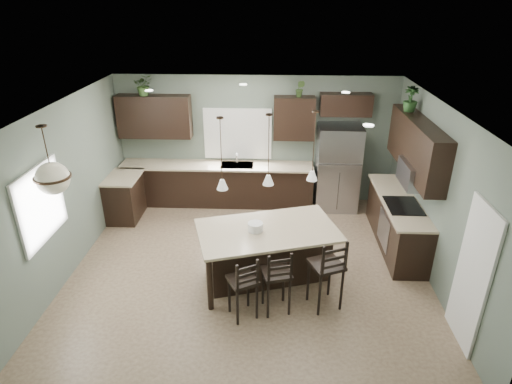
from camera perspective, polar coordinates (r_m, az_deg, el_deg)
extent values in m
plane|color=#9E8466|center=(7.57, -0.90, -9.89)|extent=(6.00, 6.00, 0.00)
cube|color=white|center=(6.26, 26.87, -10.00)|extent=(0.04, 0.82, 2.04)
cube|color=white|center=(9.38, -2.45, 7.78)|extent=(1.35, 0.02, 1.00)
cube|color=white|center=(6.94, -26.86, -1.48)|extent=(0.02, 1.10, 1.00)
cube|color=black|center=(9.32, -17.10, -0.75)|extent=(0.60, 0.90, 0.90)
cube|color=beige|center=(9.13, -17.35, 1.90)|extent=(0.66, 0.96, 0.04)
cube|color=black|center=(9.55, -5.16, 0.97)|extent=(4.20, 0.60, 0.90)
cube|color=beige|center=(9.35, -5.29, 3.55)|extent=(4.20, 0.66, 0.04)
cube|color=gray|center=(9.30, -2.53, 3.60)|extent=(0.70, 0.45, 0.01)
cylinder|color=silver|center=(9.22, -2.57, 4.37)|extent=(0.02, 0.02, 0.28)
cube|color=black|center=(9.44, -13.38, 9.76)|extent=(1.55, 0.34, 0.90)
cube|color=black|center=(9.10, 5.09, 9.77)|extent=(0.85, 0.34, 0.90)
cube|color=black|center=(9.13, 11.89, 11.35)|extent=(1.05, 0.34, 0.45)
cube|color=black|center=(8.39, 18.24, -3.91)|extent=(0.60, 2.35, 0.90)
cube|color=beige|center=(8.17, 18.54, -1.02)|extent=(0.66, 2.35, 0.04)
cube|color=black|center=(7.93, 19.05, -1.73)|extent=(0.58, 0.75, 0.02)
cube|color=gray|center=(8.08, 16.62, -4.85)|extent=(0.01, 0.72, 0.60)
cube|color=black|center=(7.84, 20.61, 5.74)|extent=(0.34, 2.35, 0.90)
cube|color=gray|center=(7.72, 20.39, 2.28)|extent=(0.40, 0.75, 0.40)
cube|color=#9A9AA2|center=(9.33, 10.79, 3.17)|extent=(0.90, 0.74, 1.85)
cube|color=black|center=(7.05, 1.51, -8.24)|extent=(2.45, 1.81, 0.92)
cylinder|color=silver|center=(6.73, -0.09, -4.67)|extent=(0.24, 0.24, 0.14)
cube|color=black|center=(6.27, -1.79, -12.48)|extent=(0.52, 0.52, 1.04)
cube|color=black|center=(6.36, 2.72, -11.58)|extent=(0.49, 0.49, 1.08)
cube|color=black|center=(6.48, 9.29, -10.49)|extent=(0.58, 0.58, 1.20)
imported|color=#335424|center=(9.30, -14.75, 13.63)|extent=(0.48, 0.45, 0.43)
imported|color=#385425|center=(8.93, 5.92, 13.54)|extent=(0.23, 0.21, 0.34)
imported|color=#254C21|center=(8.22, 19.93, 11.58)|extent=(0.27, 0.27, 0.44)
plane|color=slate|center=(9.42, 0.02, 6.91)|extent=(6.00, 0.00, 6.00)
plane|color=slate|center=(4.54, -3.12, -15.28)|extent=(6.00, 0.00, 6.00)
plane|color=slate|center=(7.64, -24.05, 0.18)|extent=(0.00, 5.50, 5.50)
plane|color=slate|center=(7.33, 23.13, -0.68)|extent=(0.00, 5.50, 5.50)
plane|color=white|center=(6.39, -1.07, 11.16)|extent=(6.00, 6.00, 0.00)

